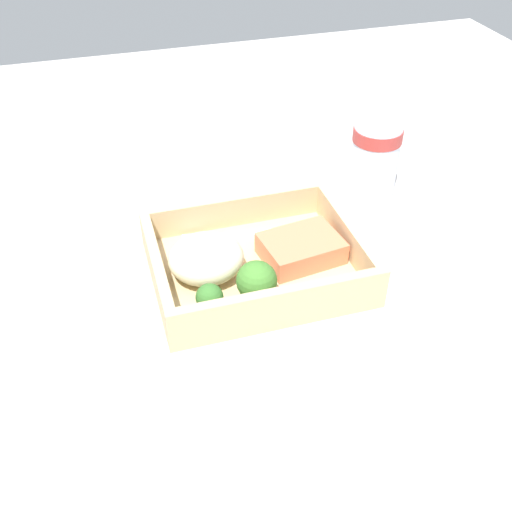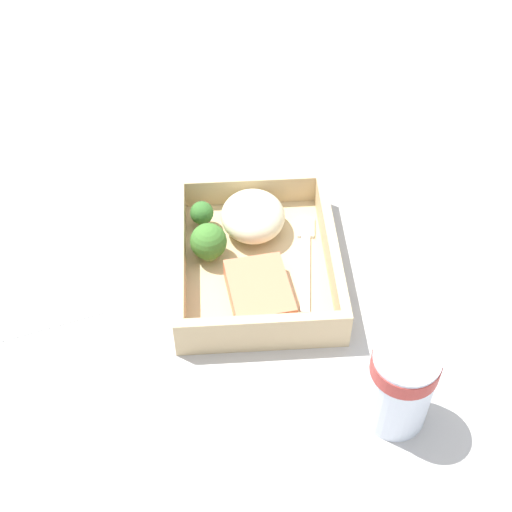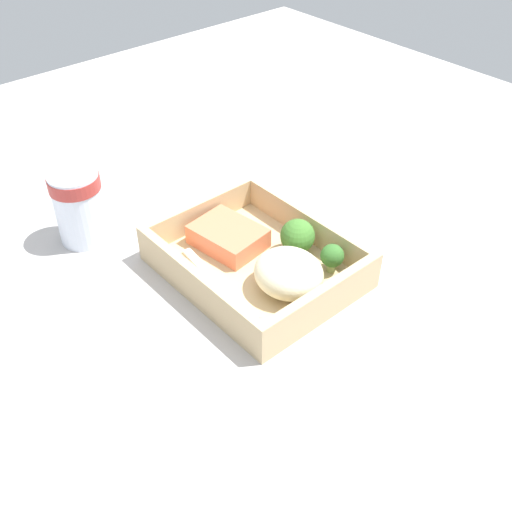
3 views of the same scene
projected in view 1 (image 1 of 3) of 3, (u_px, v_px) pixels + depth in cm
name	position (u px, v px, depth cm)	size (l,w,h in cm)	color
ground_plane	(256.00, 280.00, 73.05)	(160.00, 160.00, 2.00)	#B3AEAC
takeout_tray	(256.00, 270.00, 72.06)	(24.55, 19.68, 1.20)	tan
tray_rim	(256.00, 253.00, 70.44)	(24.55, 19.68, 4.00)	tan
salmon_fillet	(302.00, 250.00, 71.82)	(9.20, 6.95, 2.79)	#F17853
mashed_potatoes	(206.00, 257.00, 68.97)	(8.78, 8.15, 5.04)	beige
broccoli_floret_1	(257.00, 281.00, 65.36)	(4.55, 4.55, 5.04)	#87AC62
broccoli_floret_2	(210.00, 298.00, 63.79)	(3.01, 3.01, 3.95)	#8BA160
fork	(236.00, 236.00, 76.06)	(15.88, 3.54, 0.44)	white
paper_cup	(375.00, 155.00, 83.35)	(6.81, 6.81, 10.43)	white
receipt_slip	(369.00, 441.00, 53.89)	(8.90, 12.21, 0.24)	white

